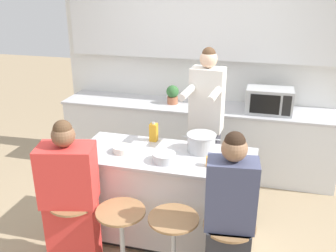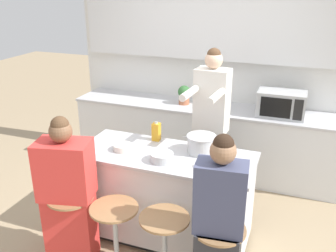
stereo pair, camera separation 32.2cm
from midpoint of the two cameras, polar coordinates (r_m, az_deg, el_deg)
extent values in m
plane|color=tan|center=(3.91, 2.09, -16.30)|extent=(16.00, 16.00, 0.00)
cube|color=silver|center=(4.97, 9.08, 9.09)|extent=(3.77, 0.06, 2.70)
cube|color=silver|center=(4.78, 9.14, 14.39)|extent=(3.47, 0.16, 0.75)
cube|color=silver|center=(4.94, 7.66, -2.15)|extent=(3.47, 0.58, 0.86)
cube|color=#BCBCC1|center=(4.78, 7.92, 2.76)|extent=(3.50, 0.61, 0.03)
cube|color=black|center=(3.89, 2.09, -15.95)|extent=(1.51, 0.57, 0.06)
cube|color=silver|center=(3.64, 2.19, -10.51)|extent=(1.59, 0.65, 0.81)
cube|color=#BCBCC1|center=(3.44, 2.29, -4.56)|extent=(1.63, 0.69, 0.03)
cylinder|color=#B7BABC|center=(3.52, -11.59, -15.06)|extent=(0.04, 0.04, 0.62)
cylinder|color=#997047|center=(3.34, -12.00, -10.63)|extent=(0.40, 0.40, 0.02)
cylinder|color=#B7BABC|center=(3.33, -5.08, -17.07)|extent=(0.04, 0.04, 0.62)
cylinder|color=#997047|center=(3.14, -5.27, -12.50)|extent=(0.40, 0.40, 0.02)
cylinder|color=#B7BABC|center=(3.21, 2.50, -18.64)|extent=(0.04, 0.04, 0.62)
cylinder|color=#997047|center=(3.01, 2.60, -13.99)|extent=(0.40, 0.40, 0.02)
cylinder|color=#997047|center=(2.95, 11.06, -15.30)|extent=(0.40, 0.40, 0.02)
cube|color=#383842|center=(4.10, 8.49, -6.83)|extent=(0.30, 0.24, 0.93)
cube|color=silver|center=(3.80, 9.14, 3.75)|extent=(0.35, 0.24, 0.65)
cylinder|color=silver|center=(3.52, 5.92, 4.97)|extent=(0.10, 0.36, 0.07)
cylinder|color=silver|center=(3.45, 10.03, 4.41)|extent=(0.10, 0.36, 0.07)
sphere|color=#DBB293|center=(3.69, 9.52, 9.89)|extent=(0.19, 0.19, 0.17)
sphere|color=#513823|center=(3.68, 9.56, 10.62)|extent=(0.15, 0.15, 0.14)
cube|color=red|center=(3.52, -11.91, -14.98)|extent=(0.46, 0.35, 0.65)
cube|color=red|center=(3.22, -12.69, -6.60)|extent=(0.50, 0.38, 0.51)
sphere|color=brown|center=(3.07, -13.21, -0.85)|extent=(0.23, 0.23, 0.19)
sphere|color=#513823|center=(3.05, -13.30, 0.05)|extent=(0.18, 0.18, 0.15)
cube|color=#474C6B|center=(2.78, 11.34, -10.75)|extent=(0.39, 0.26, 0.55)
sphere|color=#936B4C|center=(2.60, 11.93, -3.86)|extent=(0.21, 0.21, 0.19)
sphere|color=black|center=(2.58, 12.01, -2.83)|extent=(0.16, 0.16, 0.15)
cylinder|color=#B7BABC|center=(3.46, 7.79, -2.87)|extent=(0.26, 0.26, 0.16)
cylinder|color=#B7BABC|center=(3.42, 7.85, -1.59)|extent=(0.28, 0.28, 0.01)
cylinder|color=#B7BABC|center=(3.47, 5.34, -1.75)|extent=(0.05, 0.01, 0.01)
cylinder|color=#B7BABC|center=(3.41, 10.36, -2.44)|extent=(0.05, 0.01, 0.01)
cylinder|color=silver|center=(3.50, -4.29, -3.31)|extent=(0.18, 0.18, 0.06)
cylinder|color=#B7BABC|center=(3.28, 1.87, -4.83)|extent=(0.21, 0.21, 0.08)
cylinder|color=orange|center=(3.20, 8.78, -5.72)|extent=(0.07, 0.07, 0.08)
torus|color=orange|center=(3.19, 9.63, -5.78)|extent=(0.04, 0.01, 0.04)
cube|color=gold|center=(3.68, 0.70, -0.94)|extent=(0.07, 0.07, 0.18)
cylinder|color=white|center=(3.65, 0.71, 0.47)|extent=(0.03, 0.03, 0.02)
cube|color=#B2B5B7|center=(4.59, 18.82, 3.21)|extent=(0.54, 0.34, 0.30)
cube|color=black|center=(4.43, 18.08, 2.64)|extent=(0.34, 0.01, 0.23)
cube|color=black|center=(4.43, 21.22, 2.24)|extent=(0.10, 0.01, 0.24)
cylinder|color=#A86042|center=(4.83, 4.37, 3.88)|extent=(0.14, 0.14, 0.09)
sphere|color=#336633|center=(4.79, 4.41, 5.19)|extent=(0.16, 0.16, 0.16)
camera|label=1|loc=(0.16, -87.28, 1.07)|focal=40.00mm
camera|label=2|loc=(0.16, 92.72, -1.07)|focal=40.00mm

